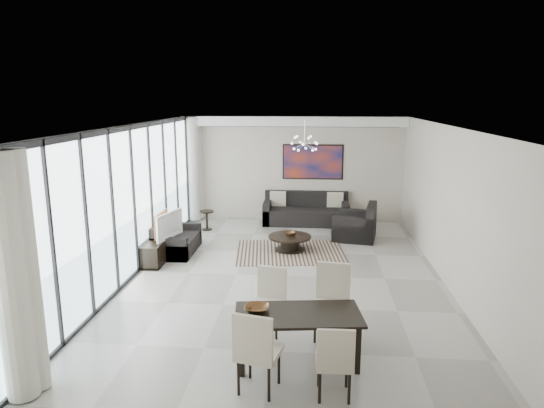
# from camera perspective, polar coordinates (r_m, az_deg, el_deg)

# --- Properties ---
(room_shell) EXTENTS (6.00, 9.00, 2.90)m
(room_shell) POSITION_cam_1_polar(r_m,az_deg,el_deg) (9.13, 4.50, 0.03)
(room_shell) COLOR #A8A39B
(room_shell) RESTS_ON ground
(window_wall) EXTENTS (0.37, 8.95, 2.90)m
(window_wall) POSITION_cam_1_polar(r_m,az_deg,el_deg) (9.72, -15.45, 0.49)
(window_wall) COLOR white
(window_wall) RESTS_ON floor
(soffit) EXTENTS (5.98, 0.40, 0.26)m
(soffit) POSITION_cam_1_polar(r_m,az_deg,el_deg) (13.24, 2.72, 9.70)
(soffit) COLOR white
(soffit) RESTS_ON room_shell
(painting) EXTENTS (1.68, 0.04, 0.98)m
(painting) POSITION_cam_1_polar(r_m,az_deg,el_deg) (13.50, 4.82, 4.95)
(painting) COLOR #AA3517
(painting) RESTS_ON room_shell
(chandelier) EXTENTS (0.66, 0.66, 0.71)m
(chandelier) POSITION_cam_1_polar(r_m,az_deg,el_deg) (11.46, 3.86, 7.15)
(chandelier) COLOR silver
(chandelier) RESTS_ON room_shell
(rug) EXTENTS (2.57, 2.08, 0.01)m
(rug) POSITION_cam_1_polar(r_m,az_deg,el_deg) (10.95, 2.18, -5.65)
(rug) COLOR black
(rug) RESTS_ON floor
(coffee_table) EXTENTS (0.98, 0.98, 0.34)m
(coffee_table) POSITION_cam_1_polar(r_m,az_deg,el_deg) (11.02, 2.09, -4.51)
(coffee_table) COLOR black
(coffee_table) RESTS_ON floor
(bowl_coffee) EXTENTS (0.29, 0.29, 0.08)m
(bowl_coffee) POSITION_cam_1_polar(r_m,az_deg,el_deg) (11.03, 2.18, -3.48)
(bowl_coffee) COLOR brown
(bowl_coffee) RESTS_ON coffee_table
(sofa_main) EXTENTS (2.32, 0.95, 0.84)m
(sofa_main) POSITION_cam_1_polar(r_m,az_deg,el_deg) (13.36, 4.03, -1.07)
(sofa_main) COLOR black
(sofa_main) RESTS_ON floor
(loveseat) EXTENTS (0.79, 1.41, 0.71)m
(loveseat) POSITION_cam_1_polar(r_m,az_deg,el_deg) (11.10, -11.30, -4.37)
(loveseat) COLOR black
(loveseat) RESTS_ON floor
(armchair) EXTENTS (1.16, 1.20, 0.88)m
(armchair) POSITION_cam_1_polar(r_m,az_deg,el_deg) (12.06, 9.90, -2.65)
(armchair) COLOR black
(armchair) RESTS_ON floor
(side_table) EXTENTS (0.37, 0.37, 0.51)m
(side_table) POSITION_cam_1_polar(r_m,az_deg,el_deg) (12.76, -7.68, -1.54)
(side_table) COLOR black
(side_table) RESTS_ON floor
(tv_console) EXTENTS (0.43, 1.52, 0.48)m
(tv_console) POSITION_cam_1_polar(r_m,az_deg,el_deg) (10.71, -13.15, -5.09)
(tv_console) COLOR black
(tv_console) RESTS_ON floor
(television) EXTENTS (0.37, 0.97, 0.56)m
(television) POSITION_cam_1_polar(r_m,az_deg,el_deg) (10.55, -12.43, -2.42)
(television) COLOR gray
(television) RESTS_ON tv_console
(dining_table) EXTENTS (1.72, 1.01, 0.68)m
(dining_table) POSITION_cam_1_polar(r_m,az_deg,el_deg) (6.47, 3.09, -13.43)
(dining_table) COLOR black
(dining_table) RESTS_ON floor
(dining_chair_sw) EXTENTS (0.58, 0.58, 1.04)m
(dining_chair_sw) POSITION_cam_1_polar(r_m,az_deg,el_deg) (5.81, -1.91, -16.52)
(dining_chair_sw) COLOR beige
(dining_chair_sw) RESTS_ON floor
(dining_chair_se) EXTENTS (0.43, 0.43, 0.92)m
(dining_chair_se) POSITION_cam_1_polar(r_m,az_deg,el_deg) (5.80, 7.40, -17.51)
(dining_chair_se) COLOR beige
(dining_chair_se) RESTS_ON floor
(dining_chair_nw) EXTENTS (0.52, 0.52, 0.96)m
(dining_chair_nw) POSITION_cam_1_polar(r_m,az_deg,el_deg) (7.29, -0.23, -10.65)
(dining_chair_nw) COLOR beige
(dining_chair_nw) RESTS_ON floor
(dining_chair_ne) EXTENTS (0.57, 0.57, 1.08)m
(dining_chair_ne) POSITION_cam_1_polar(r_m,az_deg,el_deg) (7.16, 7.08, -10.58)
(dining_chair_ne) COLOR beige
(dining_chair_ne) RESTS_ON floor
(bowl_dining) EXTENTS (0.34, 0.34, 0.08)m
(bowl_dining) POSITION_cam_1_polar(r_m,az_deg,el_deg) (6.46, -1.81, -12.20)
(bowl_dining) COLOR brown
(bowl_dining) RESTS_ON dining_table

